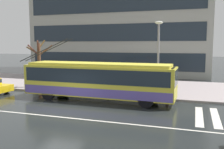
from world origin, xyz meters
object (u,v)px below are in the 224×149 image
at_px(street_tree_bare, 39,61).
at_px(pedestrian_approaching_curb, 109,72).
at_px(pedestrian_at_shelter, 168,82).
at_px(street_lamp, 158,52).
at_px(trolleybus, 98,80).

bearing_deg(street_tree_bare, pedestrian_approaching_curb, 6.70).
relative_size(pedestrian_at_shelter, street_tree_bare, 0.37).
bearing_deg(street_lamp, trolleybus, -149.98).
xyz_separation_m(pedestrian_at_shelter, street_tree_bare, (-11.99, -0.40, 1.51)).
distance_m(trolleybus, street_tree_bare, 7.97).
height_order(street_lamp, street_tree_bare, street_lamp).
xyz_separation_m(trolleybus, street_tree_bare, (-7.25, 3.14, 1.07)).
relative_size(trolleybus, street_tree_bare, 2.77).
relative_size(street_lamp, street_tree_bare, 1.30).
bearing_deg(pedestrian_approaching_curb, street_tree_bare, -173.30).
xyz_separation_m(street_lamp, street_tree_bare, (-11.34, 0.78, -1.02)).
relative_size(trolleybus, pedestrian_at_shelter, 7.48).
relative_size(trolleybus, street_lamp, 2.13).
bearing_deg(street_lamp, street_tree_bare, 176.08).
bearing_deg(street_tree_bare, trolleybus, -23.42).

